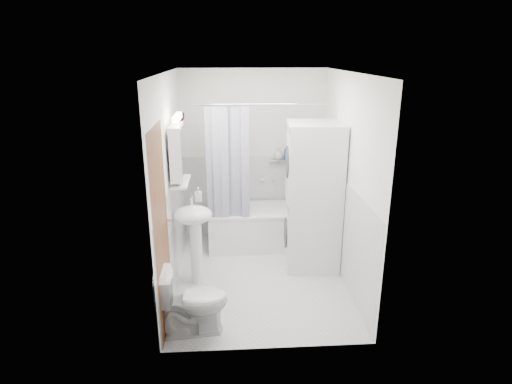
{
  "coord_description": "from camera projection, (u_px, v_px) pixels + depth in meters",
  "views": [
    {
      "loc": [
        -0.34,
        -4.58,
        2.61
      ],
      "look_at": [
        -0.03,
        0.15,
        1.04
      ],
      "focal_mm": 30.0,
      "sensor_mm": 36.0,
      "label": 1
    }
  ],
  "objects": [
    {
      "name": "door",
      "position": [
        169.0,
        220.0,
        4.29
      ],
      "size": [
        0.05,
        2.0,
        2.0
      ],
      "color": "brown",
      "rests_on": "ground"
    },
    {
      "name": "shower_curtain",
      "position": [
        228.0,
        165.0,
        5.37
      ],
      "size": [
        0.55,
        0.02,
        1.45
      ],
      "color": "#141240",
      "rests_on": "curtain_rod"
    },
    {
      "name": "washer_dryer",
      "position": [
        313.0,
        197.0,
        5.23
      ],
      "size": [
        0.69,
        0.68,
        1.82
      ],
      "rotation": [
        0.0,
        0.0,
        -0.06
      ],
      "color": "white",
      "rests_on": "ground"
    },
    {
      "name": "room_walls",
      "position": [
        260.0,
        158.0,
        4.72
      ],
      "size": [
        2.6,
        2.6,
        2.6
      ],
      "color": "white",
      "rests_on": "ground"
    },
    {
      "name": "shower_caddy",
      "position": [
        277.0,
        160.0,
        6.02
      ],
      "size": [
        0.22,
        0.06,
        0.02
      ],
      "primitive_type": "cube",
      "color": "silver",
      "rests_on": "room_walls"
    },
    {
      "name": "wainscot",
      "position": [
        258.0,
        222.0,
        5.27
      ],
      "size": [
        1.98,
        2.58,
        2.58
      ],
      "color": "white",
      "rests_on": "ground"
    },
    {
      "name": "towel",
      "position": [
        181.0,
        149.0,
        5.38
      ],
      "size": [
        0.07,
        0.37,
        0.9
      ],
      "color": "#580D13",
      "rests_on": "room_walls"
    },
    {
      "name": "curtain_rod",
      "position": [
        263.0,
        104.0,
        5.17
      ],
      "size": [
        1.62,
        0.02,
        0.02
      ],
      "primitive_type": "cylinder",
      "rotation": [
        0.0,
        1.57,
        0.0
      ],
      "color": "silver",
      "rests_on": "room_walls"
    },
    {
      "name": "shampoo_b",
      "position": [
        287.0,
        157.0,
        6.01
      ],
      "size": [
        0.08,
        0.21,
        0.08
      ],
      "primitive_type": "imported",
      "color": "#23558E",
      "rests_on": "shower_caddy"
    },
    {
      "name": "floor",
      "position": [
        259.0,
        277.0,
        5.18
      ],
      "size": [
        2.6,
        2.6,
        0.0
      ],
      "primitive_type": "plane",
      "color": "silver",
      "rests_on": "ground"
    },
    {
      "name": "toilet",
      "position": [
        192.0,
        301.0,
        4.08
      ],
      "size": [
        0.72,
        0.45,
        0.67
      ],
      "primitive_type": "imported",
      "rotation": [
        0.0,
        0.0,
        1.68
      ],
      "color": "white",
      "rests_on": "ground"
    },
    {
      "name": "shelf_cup",
      "position": [
        182.0,
        174.0,
        4.94
      ],
      "size": [
        0.1,
        0.09,
        0.1
      ],
      "primitive_type": "imported",
      "color": "gray",
      "rests_on": "shelf"
    },
    {
      "name": "shampoo_a",
      "position": [
        278.0,
        155.0,
        5.99
      ],
      "size": [
        0.13,
        0.17,
        0.13
      ],
      "primitive_type": "imported",
      "color": "gray",
      "rests_on": "shower_caddy"
    },
    {
      "name": "shelf_bottle",
      "position": [
        179.0,
        182.0,
        4.69
      ],
      "size": [
        0.07,
        0.18,
        0.07
      ],
      "primitive_type": "imported",
      "color": "gray",
      "rests_on": "shelf"
    },
    {
      "name": "sink",
      "position": [
        194.0,
        227.0,
        4.88
      ],
      "size": [
        0.44,
        0.37,
        1.04
      ],
      "color": "white",
      "rests_on": "ground"
    },
    {
      "name": "bathtub",
      "position": [
        260.0,
        225.0,
        5.96
      ],
      "size": [
        1.44,
        0.68,
        0.55
      ],
      "color": "white",
      "rests_on": "ground"
    },
    {
      "name": "shelf",
      "position": [
        181.0,
        182.0,
        4.85
      ],
      "size": [
        0.18,
        0.54,
        0.02
      ],
      "primitive_type": "cube",
      "color": "silver",
      "rests_on": "room_walls"
    },
    {
      "name": "tub_spout",
      "position": [
        273.0,
        179.0,
        6.11
      ],
      "size": [
        0.04,
        0.12,
        0.04
      ],
      "primitive_type": "cylinder",
      "rotation": [
        1.57,
        0.0,
        0.0
      ],
      "color": "silver",
      "rests_on": "room_walls"
    },
    {
      "name": "soap_pump",
      "position": [
        199.0,
        198.0,
        5.08
      ],
      "size": [
        0.08,
        0.17,
        0.08
      ],
      "primitive_type": "imported",
      "color": "gray",
      "rests_on": "sink"
    },
    {
      "name": "medicine_cabinet",
      "position": [
        178.0,
        150.0,
        4.73
      ],
      "size": [
        0.13,
        0.5,
        0.71
      ],
      "color": "white",
      "rests_on": "room_walls"
    }
  ]
}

